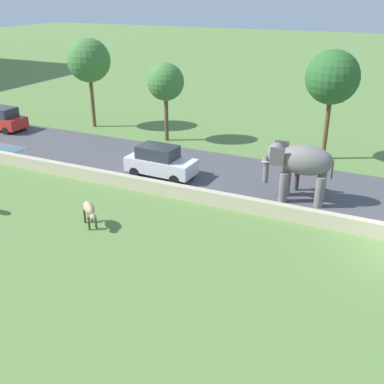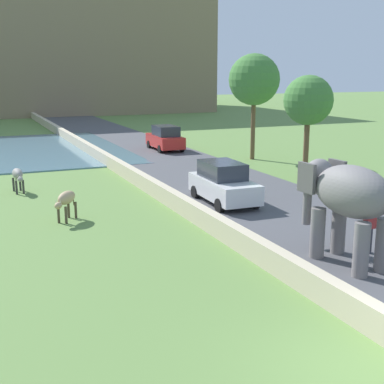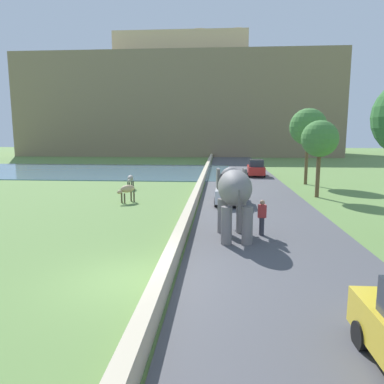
# 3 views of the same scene
# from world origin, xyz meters

# --- Properties ---
(road_surface) EXTENTS (7.00, 120.00, 0.06)m
(road_surface) POSITION_xyz_m (5.00, 20.00, 0.03)
(road_surface) COLOR #4C4C51
(road_surface) RESTS_ON ground
(barrier_wall) EXTENTS (0.40, 110.00, 0.71)m
(barrier_wall) POSITION_xyz_m (1.20, 18.00, 0.36)
(barrier_wall) COLOR beige
(barrier_wall) RESTS_ON ground
(elephant) EXTENTS (1.63, 3.52, 2.99)m
(elephant) POSITION_xyz_m (3.41, 4.92, 2.04)
(elephant) COLOR slate
(elephant) RESTS_ON ground
(person_beside_elephant) EXTENTS (0.36, 0.22, 1.63)m
(person_beside_elephant) POSITION_xyz_m (4.65, 5.24, 0.87)
(person_beside_elephant) COLOR #33333D
(person_beside_elephant) RESTS_ON ground
(car_white) EXTENTS (1.89, 4.05, 1.80)m
(car_white) POSITION_xyz_m (3.43, 12.82, 0.90)
(car_white) COLOR white
(car_white) RESTS_ON ground
(car_red) EXTENTS (1.90, 4.06, 1.80)m
(car_red) POSITION_xyz_m (6.57, 28.32, 0.90)
(car_red) COLOR red
(car_red) RESTS_ON ground
(cow_tan) EXTENTS (1.13, 1.29, 1.15)m
(cow_tan) POSITION_xyz_m (-3.26, 12.76, 0.84)
(cow_tan) COLOR tan
(cow_tan) RESTS_ON ground
(tree_near) EXTENTS (3.22, 3.22, 6.67)m
(tree_near) POSITION_xyz_m (10.44, 22.59, 5.04)
(tree_near) COLOR brown
(tree_near) RESTS_ON ground
(tree_mid) EXTENTS (2.54, 2.54, 5.40)m
(tree_mid) POSITION_xyz_m (9.70, 15.75, 4.09)
(tree_mid) COLOR brown
(tree_mid) RESTS_ON ground
(tree_far) EXTENTS (3.21, 3.21, 6.72)m
(tree_far) POSITION_xyz_m (10.49, 4.91, 5.08)
(tree_far) COLOR brown
(tree_far) RESTS_ON ground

